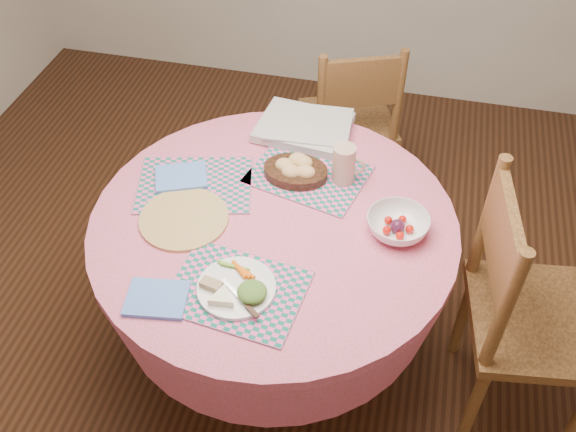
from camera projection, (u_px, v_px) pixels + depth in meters
name	position (u px, v px, depth m)	size (l,w,h in m)	color
ground	(276.00, 346.00, 2.68)	(4.00, 4.00, 0.00)	#331C0F
dining_table	(274.00, 258.00, 2.28)	(1.24, 1.24, 0.75)	#C65C69
chair_right	(524.00, 310.00, 2.15)	(0.51, 0.53, 1.02)	brown
chair_back	(351.00, 121.00, 3.01)	(0.54, 0.53, 0.91)	brown
placemat_front	(237.00, 291.00, 1.93)	(0.40, 0.30, 0.01)	#12695A
placemat_left	(195.00, 185.00, 2.27)	(0.40, 0.30, 0.01)	#12695A
placemat_back	(308.00, 175.00, 2.31)	(0.40, 0.30, 0.01)	#12695A
wicker_trivet	(184.00, 219.00, 2.14)	(0.30, 0.30, 0.01)	#A27F46
napkin_near	(157.00, 299.00, 1.90)	(0.18, 0.14, 0.01)	#5582DB
napkin_far	(181.00, 177.00, 2.28)	(0.18, 0.14, 0.01)	#5582DB
dinner_plate	(238.00, 288.00, 1.91)	(0.24, 0.24, 0.05)	white
bread_bowl	(296.00, 169.00, 2.28)	(0.23, 0.23, 0.08)	black
latte_mug	(345.00, 164.00, 2.23)	(0.12, 0.08, 0.14)	tan
fruit_bowl	(398.00, 225.00, 2.09)	(0.25, 0.25, 0.06)	white
newspaper_stack	(305.00, 127.00, 2.47)	(0.37, 0.30, 0.04)	silver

